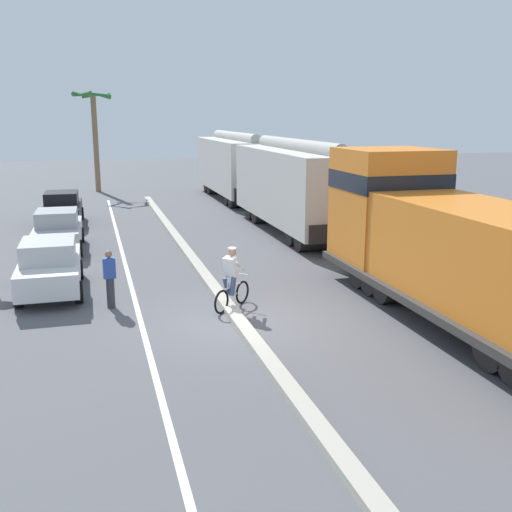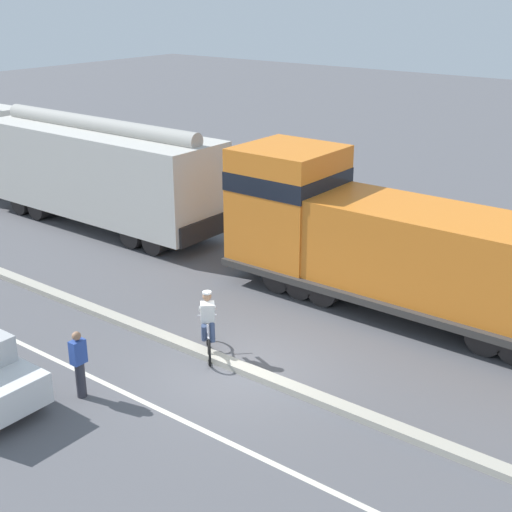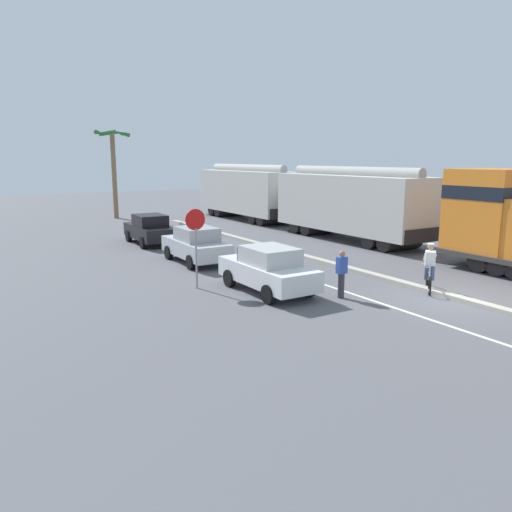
{
  "view_description": "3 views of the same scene",
  "coord_description": "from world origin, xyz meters",
  "px_view_note": "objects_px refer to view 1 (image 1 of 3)",
  "views": [
    {
      "loc": [
        -3.45,
        -14.2,
        5.19
      ],
      "look_at": [
        0.92,
        1.5,
        1.34
      ],
      "focal_mm": 42.0,
      "sensor_mm": 36.0,
      "label": 1
    },
    {
      "loc": [
        -11.68,
        -9.51,
        8.69
      ],
      "look_at": [
        2.86,
        1.7,
        1.68
      ],
      "focal_mm": 50.0,
      "sensor_mm": 36.0,
      "label": 2
    },
    {
      "loc": [
        -14.06,
        -10.25,
        4.64
      ],
      "look_at": [
        -3.94,
        6.14,
        0.85
      ],
      "focal_mm": 35.0,
      "sensor_mm": 36.0,
      "label": 3
    }
  ],
  "objects_px": {
    "pedestrian_by_cars": "(110,278)",
    "parked_car_silver": "(58,230)",
    "parked_car_white": "(50,266)",
    "hopper_car_lead": "(296,187)",
    "locomotive": "(452,251)",
    "cyclist": "(232,280)",
    "parked_car_black": "(62,208)",
    "palm_tree_near": "(94,119)",
    "hopper_car_middle": "(235,166)"
  },
  "relations": [
    {
      "from": "cyclist",
      "to": "palm_tree_near",
      "type": "relative_size",
      "value": 0.25
    },
    {
      "from": "parked_car_silver",
      "to": "parked_car_black",
      "type": "height_order",
      "value": "same"
    },
    {
      "from": "locomotive",
      "to": "hopper_car_lead",
      "type": "xyz_separation_m",
      "value": [
        0.0,
        12.16,
        0.28
      ]
    },
    {
      "from": "parked_car_silver",
      "to": "hopper_car_middle",
      "type": "bearing_deg",
      "value": 51.26
    },
    {
      "from": "parked_car_black",
      "to": "pedestrian_by_cars",
      "type": "xyz_separation_m",
      "value": [
        1.72,
        -13.77,
        0.03
      ]
    },
    {
      "from": "hopper_car_middle",
      "to": "cyclist",
      "type": "distance_m",
      "value": 22.23
    },
    {
      "from": "parked_car_white",
      "to": "pedestrian_by_cars",
      "type": "bearing_deg",
      "value": -49.64
    },
    {
      "from": "hopper_car_lead",
      "to": "parked_car_black",
      "type": "height_order",
      "value": "hopper_car_lead"
    },
    {
      "from": "hopper_car_lead",
      "to": "pedestrian_by_cars",
      "type": "distance_m",
      "value": 12.4
    },
    {
      "from": "hopper_car_lead",
      "to": "cyclist",
      "type": "distance_m",
      "value": 11.34
    },
    {
      "from": "hopper_car_middle",
      "to": "pedestrian_by_cars",
      "type": "height_order",
      "value": "hopper_car_middle"
    },
    {
      "from": "parked_car_white",
      "to": "parked_car_black",
      "type": "distance_m",
      "value": 11.81
    },
    {
      "from": "parked_car_silver",
      "to": "pedestrian_by_cars",
      "type": "distance_m",
      "value": 8.06
    },
    {
      "from": "locomotive",
      "to": "palm_tree_near",
      "type": "relative_size",
      "value": 1.7
    },
    {
      "from": "locomotive",
      "to": "parked_car_silver",
      "type": "relative_size",
      "value": 2.74
    },
    {
      "from": "locomotive",
      "to": "hopper_car_lead",
      "type": "bearing_deg",
      "value": 90.0
    },
    {
      "from": "hopper_car_middle",
      "to": "parked_car_silver",
      "type": "relative_size",
      "value": 2.5
    },
    {
      "from": "locomotive",
      "to": "parked_car_black",
      "type": "distance_m",
      "value": 19.83
    },
    {
      "from": "pedestrian_by_cars",
      "to": "parked_car_silver",
      "type": "bearing_deg",
      "value": 102.02
    },
    {
      "from": "parked_car_black",
      "to": "cyclist",
      "type": "height_order",
      "value": "cyclist"
    },
    {
      "from": "pedestrian_by_cars",
      "to": "parked_car_white",
      "type": "bearing_deg",
      "value": 130.36
    },
    {
      "from": "parked_car_silver",
      "to": "locomotive",
      "type": "bearing_deg",
      "value": -47.47
    },
    {
      "from": "parked_car_white",
      "to": "palm_tree_near",
      "type": "height_order",
      "value": "palm_tree_near"
    },
    {
      "from": "locomotive",
      "to": "cyclist",
      "type": "xyz_separation_m",
      "value": [
        -5.3,
        2.21,
        -0.98
      ]
    },
    {
      "from": "parked_car_black",
      "to": "palm_tree_near",
      "type": "xyz_separation_m",
      "value": [
        1.91,
        12.9,
        4.14
      ]
    },
    {
      "from": "parked_car_silver",
      "to": "parked_car_white",
      "type": "bearing_deg",
      "value": -89.89
    },
    {
      "from": "hopper_car_middle",
      "to": "parked_car_white",
      "type": "xyz_separation_m",
      "value": [
        -10.16,
        -18.6,
        -1.26
      ]
    },
    {
      "from": "cyclist",
      "to": "parked_car_white",
      "type": "bearing_deg",
      "value": 148.71
    },
    {
      "from": "hopper_car_lead",
      "to": "hopper_car_middle",
      "type": "bearing_deg",
      "value": 90.0
    },
    {
      "from": "hopper_car_lead",
      "to": "palm_tree_near",
      "type": "bearing_deg",
      "value": 115.1
    },
    {
      "from": "hopper_car_lead",
      "to": "parked_car_silver",
      "type": "xyz_separation_m",
      "value": [
        -10.17,
        -1.07,
        -1.26
      ]
    },
    {
      "from": "parked_car_black",
      "to": "pedestrian_by_cars",
      "type": "bearing_deg",
      "value": -82.9
    },
    {
      "from": "locomotive",
      "to": "palm_tree_near",
      "type": "bearing_deg",
      "value": 105.53
    },
    {
      "from": "parked_car_silver",
      "to": "parked_car_black",
      "type": "xyz_separation_m",
      "value": [
        -0.04,
        5.89,
        0.0
      ]
    },
    {
      "from": "hopper_car_lead",
      "to": "parked_car_white",
      "type": "bearing_deg",
      "value": -145.44
    },
    {
      "from": "parked_car_silver",
      "to": "cyclist",
      "type": "relative_size",
      "value": 2.47
    },
    {
      "from": "parked_car_white",
      "to": "parked_car_silver",
      "type": "xyz_separation_m",
      "value": [
        -0.01,
        5.92,
        0.0
      ]
    },
    {
      "from": "locomotive",
      "to": "palm_tree_near",
      "type": "height_order",
      "value": "palm_tree_near"
    },
    {
      "from": "locomotive",
      "to": "parked_car_black",
      "type": "xyz_separation_m",
      "value": [
        -10.21,
        16.97,
        -0.98
      ]
    },
    {
      "from": "cyclist",
      "to": "pedestrian_by_cars",
      "type": "relative_size",
      "value": 1.06
    },
    {
      "from": "palm_tree_near",
      "to": "locomotive",
      "type": "bearing_deg",
      "value": -74.47
    },
    {
      "from": "parked_car_silver",
      "to": "cyclist",
      "type": "xyz_separation_m",
      "value": [
        4.87,
        -8.87,
        0.0
      ]
    },
    {
      "from": "hopper_car_middle",
      "to": "parked_car_white",
      "type": "distance_m",
      "value": 21.23
    },
    {
      "from": "parked_car_silver",
      "to": "parked_car_black",
      "type": "relative_size",
      "value": 1.0
    },
    {
      "from": "parked_car_white",
      "to": "palm_tree_near",
      "type": "xyz_separation_m",
      "value": [
        1.86,
        24.71,
        4.14
      ]
    },
    {
      "from": "locomotive",
      "to": "pedestrian_by_cars",
      "type": "relative_size",
      "value": 7.17
    },
    {
      "from": "palm_tree_near",
      "to": "parked_car_white",
      "type": "bearing_deg",
      "value": -94.3
    },
    {
      "from": "hopper_car_middle",
      "to": "parked_car_white",
      "type": "bearing_deg",
      "value": -118.64
    },
    {
      "from": "palm_tree_near",
      "to": "parked_car_silver",
      "type": "bearing_deg",
      "value": -95.68
    },
    {
      "from": "parked_car_silver",
      "to": "pedestrian_by_cars",
      "type": "bearing_deg",
      "value": -77.98
    }
  ]
}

